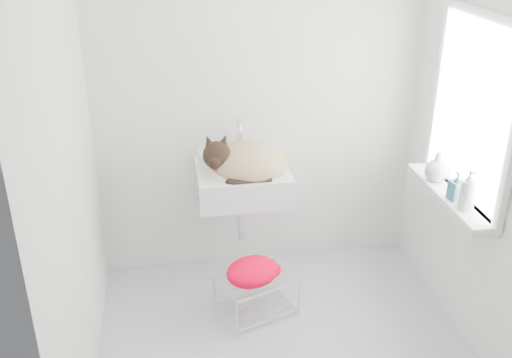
{
  "coord_description": "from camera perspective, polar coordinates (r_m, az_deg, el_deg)",
  "views": [
    {
      "loc": [
        -0.61,
        -2.67,
        2.38
      ],
      "look_at": [
        -0.1,
        0.5,
        0.88
      ],
      "focal_mm": 40.9,
      "sensor_mm": 36.0,
      "label": 1
    }
  ],
  "objects": [
    {
      "name": "faucet",
      "position": [
        3.87,
        -1.71,
        4.03
      ],
      "size": [
        0.22,
        0.15,
        0.22
      ],
      "primitive_type": null,
      "color": "silver",
      "rests_on": "sink"
    },
    {
      "name": "bottle_b",
      "position": [
        3.56,
        18.85,
        -1.86
      ],
      "size": [
        0.09,
        0.09,
        0.17
      ],
      "primitive_type": "imported",
      "rotation": [
        0.0,
        0.0,
        3.32
      ],
      "color": "#2D6071",
      "rests_on": "windowsill"
    },
    {
      "name": "wire_rack",
      "position": [
        3.78,
        0.02,
        -11.05
      ],
      "size": [
        0.53,
        0.45,
        0.27
      ],
      "primitive_type": "cube",
      "rotation": [
        0.0,
        0.0,
        0.36
      ],
      "color": "silver",
      "rests_on": "floor"
    },
    {
      "name": "windowsill",
      "position": [
        3.64,
        18.35,
        -1.52
      ],
      "size": [
        0.16,
        0.88,
        0.04
      ],
      "primitive_type": "cube",
      "color": "white",
      "rests_on": "right_wall"
    },
    {
      "name": "bottle_a",
      "position": [
        3.46,
        19.74,
        -2.76
      ],
      "size": [
        0.1,
        0.1,
        0.2
      ],
      "primitive_type": "imported",
      "rotation": [
        0.0,
        0.0,
        0.36
      ],
      "color": "beige",
      "rests_on": "windowsill"
    },
    {
      "name": "right_wall",
      "position": [
        3.36,
        22.16,
        3.51
      ],
      "size": [
        0.02,
        2.0,
        2.5
      ],
      "primitive_type": "cube",
      "color": "white",
      "rests_on": "ground"
    },
    {
      "name": "window_frame",
      "position": [
        3.48,
        20.39,
        6.24
      ],
      "size": [
        0.04,
        0.9,
        1.1
      ],
      "primitive_type": "cube",
      "color": "white",
      "rests_on": "right_wall"
    },
    {
      "name": "floor",
      "position": [
        3.63,
        2.94,
        -16.0
      ],
      "size": [
        2.2,
        2.0,
        0.02
      ],
      "primitive_type": "cube",
      "color": "#B2B2B2",
      "rests_on": "ground"
    },
    {
      "name": "bottle_c",
      "position": [
        3.76,
        17.12,
        -0.1
      ],
      "size": [
        0.16,
        0.16,
        0.19
      ],
      "primitive_type": "imported",
      "rotation": [
        0.0,
        0.0,
        1.72
      ],
      "color": "#ACBDC6",
      "rests_on": "windowsill"
    },
    {
      "name": "back_wall",
      "position": [
        3.88,
        0.32,
        8.16
      ],
      "size": [
        2.2,
        0.02,
        2.5
      ],
      "primitive_type": "cube",
      "color": "white",
      "rests_on": "ground"
    },
    {
      "name": "cat",
      "position": [
        3.73,
        -1.14,
        1.55
      ],
      "size": [
        0.58,
        0.52,
        0.33
      ],
      "rotation": [
        0.0,
        0.0,
        -0.24
      ],
      "color": "tan",
      "rests_on": "sink"
    },
    {
      "name": "window_glass",
      "position": [
        3.48,
        20.61,
        6.25
      ],
      "size": [
        0.01,
        0.8,
        1.0
      ],
      "primitive_type": "cube",
      "color": "white",
      "rests_on": "right_wall"
    },
    {
      "name": "sink",
      "position": [
        3.76,
        -1.33,
        1.07
      ],
      "size": [
        0.6,
        0.52,
        0.24
      ],
      "primitive_type": "cube",
      "color": "white",
      "rests_on": "back_wall"
    },
    {
      "name": "towel",
      "position": [
        3.66,
        -0.36,
        -9.58
      ],
      "size": [
        0.41,
        0.36,
        0.14
      ],
      "primitive_type": "ellipsoid",
      "rotation": [
        0.0,
        0.0,
        0.44
      ],
      "color": "#FE000B",
      "rests_on": "wire_rack"
    },
    {
      "name": "left_wall",
      "position": [
        2.94,
        -17.99,
        1.14
      ],
      "size": [
        0.02,
        2.0,
        2.5
      ],
      "primitive_type": "cube",
      "color": "white",
      "rests_on": "ground"
    }
  ]
}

